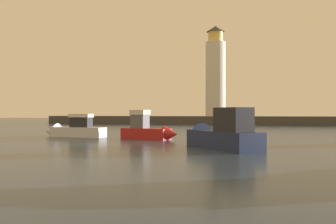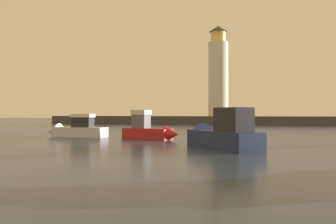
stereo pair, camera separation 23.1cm
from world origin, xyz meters
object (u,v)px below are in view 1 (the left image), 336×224
(lighthouse, at_px, (216,73))
(motorboat_0, at_px, (217,135))
(motorboat_2, at_px, (72,130))
(motorboat_1, at_px, (150,130))

(lighthouse, height_order, motorboat_0, lighthouse)
(motorboat_2, bearing_deg, lighthouse, 78.23)
(lighthouse, bearing_deg, motorboat_0, -82.53)
(lighthouse, relative_size, motorboat_2, 2.71)
(motorboat_2, bearing_deg, motorboat_1, -7.96)
(lighthouse, height_order, motorboat_2, lighthouse)
(motorboat_1, distance_m, motorboat_2, 8.07)
(motorboat_0, bearing_deg, motorboat_2, 152.33)
(motorboat_0, height_order, motorboat_2, motorboat_0)
(motorboat_0, bearing_deg, motorboat_1, 135.19)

